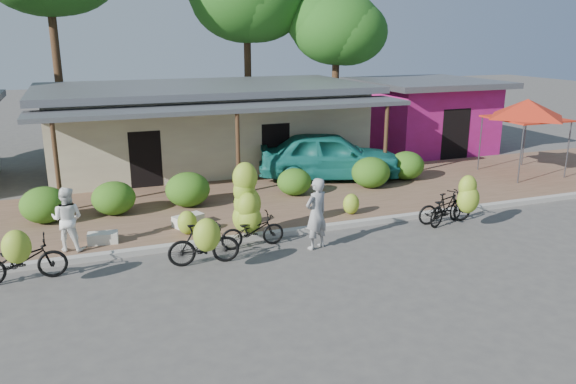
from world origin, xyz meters
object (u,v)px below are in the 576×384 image
at_px(bike_center, 249,212).
at_px(bike_far_right, 445,208).
at_px(bike_left, 204,242).
at_px(teal_van, 330,155).
at_px(bike_far_left, 20,259).
at_px(red_canopy, 527,109).
at_px(tree_near_right, 332,26).
at_px(bystander, 67,219).
at_px(bike_right, 454,203).
at_px(sack_far, 103,238).
at_px(vendor, 316,214).
at_px(sack_near, 188,220).

height_order(bike_center, bike_far_right, bike_center).
xyz_separation_m(bike_left, teal_van, (6.06, 6.17, 0.38)).
bearing_deg(teal_van, bike_far_left, 137.14).
relative_size(red_canopy, bike_far_left, 1.81).
xyz_separation_m(tree_near_right, bystander, (-12.67, -12.01, -4.76)).
relative_size(bike_far_left, bike_right, 1.15).
distance_m(bike_center, sack_far, 3.81).
bearing_deg(bike_far_right, red_canopy, -56.87).
xyz_separation_m(tree_near_right, vendor, (-6.76, -13.79, -4.76)).
relative_size(bike_right, sack_far, 2.24).
bearing_deg(bike_right, bike_left, 71.57).
bearing_deg(teal_van, bike_far_right, -149.84).
bearing_deg(bike_center, bike_right, -98.41).
distance_m(bike_right, bike_far_right, 0.42).
bearing_deg(sack_far, bike_far_left, -137.58).
height_order(bike_right, bystander, bystander).
relative_size(bike_far_right, teal_van, 0.34).
relative_size(bike_far_right, vendor, 0.95).
bearing_deg(sack_near, bike_center, -51.92).
relative_size(bike_right, sack_near, 1.97).
distance_m(tree_near_right, bike_far_right, 14.46).
distance_m(tree_near_right, sack_far, 17.61).
bearing_deg(bike_far_left, red_canopy, -79.77).
distance_m(bike_left, teal_van, 8.65).
xyz_separation_m(bike_far_right, vendor, (-4.32, -0.54, 0.48)).
height_order(tree_near_right, bike_right, tree_near_right).
bearing_deg(bike_center, bike_far_left, 95.33).
distance_m(bike_left, sack_near, 2.80).
relative_size(red_canopy, bike_right, 2.09).
relative_size(bike_center, vendor, 1.15).
relative_size(bike_center, sack_near, 2.51).
bearing_deg(bystander, sack_far, -142.45).
bearing_deg(tree_near_right, bike_right, -99.99).
distance_m(bike_far_left, bike_right, 11.27).
bearing_deg(bike_center, red_canopy, -75.95).
bearing_deg(bike_left, bike_far_left, 87.20).
xyz_separation_m(red_canopy, bike_right, (-6.01, -3.96, -1.93)).
height_order(red_canopy, bike_left, red_canopy).
bearing_deg(bike_right, teal_van, -9.26).
bearing_deg(teal_van, bike_center, 155.22).
xyz_separation_m(bike_right, bystander, (-10.28, 1.59, 0.25)).
relative_size(tree_near_right, teal_van, 1.43).
distance_m(bike_far_right, bystander, 10.32).
distance_m(bike_far_left, vendor, 6.92).
height_order(red_canopy, bike_far_right, red_canopy).
height_order(bike_center, sack_near, bike_center).
bearing_deg(bike_right, bike_far_right, -14.29).
relative_size(red_canopy, bike_far_right, 1.99).
bearing_deg(bike_left, bystander, 61.58).
bearing_deg(teal_van, tree_near_right, -7.15).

